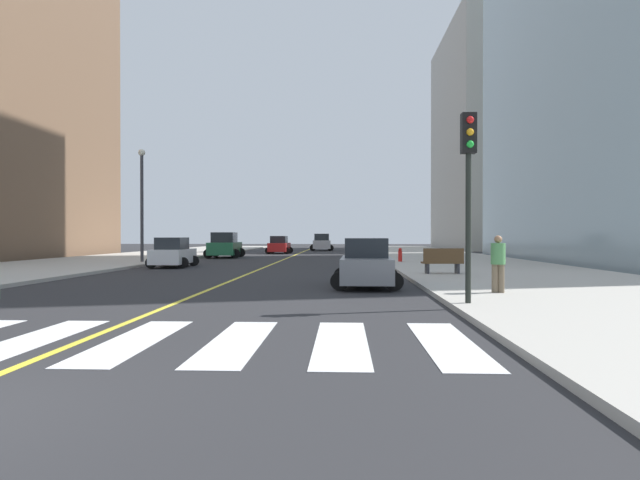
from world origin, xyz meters
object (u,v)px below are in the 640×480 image
pedestrian_waiting_east (498,261)px  car_gray_fifth (366,264)px  car_green_second (225,246)px  car_silver_third (322,243)px  street_lamp (142,195)px  park_bench (443,261)px  car_red_fourth (279,245)px  car_white_nearest (173,253)px  fire_hydrant (400,255)px  traffic_light_near_corner (469,170)px

pedestrian_waiting_east → car_gray_fifth: bearing=-32.2°
pedestrian_waiting_east → car_green_second: bearing=-55.5°
car_silver_third → street_lamp: 32.64m
park_bench → pedestrian_waiting_east: (0.16, -7.84, 0.39)m
car_silver_third → car_red_fourth: (-3.84, -11.07, -0.12)m
car_gray_fifth → park_bench: (3.58, 4.79, -0.12)m
car_white_nearest → car_green_second: bearing=88.3°
car_gray_fifth → pedestrian_waiting_east: 4.84m
car_green_second → car_gray_fifth: bearing=-68.6°
car_red_fourth → fire_hydrant: car_red_fourth is taller
car_white_nearest → car_red_fourth: 23.31m
car_green_second → pedestrian_waiting_east: bearing=-64.5°
car_silver_third → traffic_light_near_corner: 51.43m
traffic_light_near_corner → park_bench: traffic_light_near_corner is taller
car_red_fourth → car_green_second: bearing=-107.0°
car_red_fourth → street_lamp: (-6.52, -19.68, 3.61)m
traffic_light_near_corner → car_green_second: bearing=-66.7°
car_green_second → street_lamp: bearing=-110.2°
car_white_nearest → car_gray_fifth: bearing=-48.3°
pedestrian_waiting_east → traffic_light_near_corner: bearing=66.7°
park_bench → pedestrian_waiting_east: bearing=176.4°
park_bench → car_silver_third: bearing=5.0°
pedestrian_waiting_east → fire_hydrant: (-0.88, 18.62, -0.50)m
car_gray_fifth → street_lamp: street_lamp is taller
car_gray_fifth → car_red_fourth: bearing=-76.4°
park_bench → street_lamp: street_lamp is taller
fire_hydrant → pedestrian_waiting_east: bearing=-87.3°
car_red_fourth → fire_hydrant: 21.45m
car_white_nearest → car_silver_third: size_ratio=0.83×
car_gray_fifth → park_bench: bearing=-125.2°
car_green_second → park_bench: bearing=-56.3°
street_lamp → car_gray_fifth: bearing=-46.9°
car_white_nearest → fire_hydrant: size_ratio=4.38×
car_white_nearest → fire_hydrant: car_white_nearest is taller
pedestrian_waiting_east → street_lamp: (-17.57, 17.82, 3.37)m
car_gray_fifth → street_lamp: (-13.82, 14.77, 3.63)m
car_white_nearest → car_gray_fifth: 15.61m
car_green_second → fire_hydrant: (13.49, -8.95, -0.40)m
car_green_second → car_gray_fifth: (10.63, -24.52, -0.17)m
car_green_second → car_gray_fifth: size_ratio=1.21×
car_white_nearest → park_bench: (14.27, -6.59, -0.12)m
traffic_light_near_corner → pedestrian_waiting_east: bearing=-120.3°
car_gray_fifth → car_green_second: bearing=-65.0°
park_bench → pedestrian_waiting_east: pedestrian_waiting_east is taller
car_silver_third → car_red_fourth: bearing=68.3°
car_green_second → park_bench: (14.21, -19.73, -0.29)m
traffic_light_near_corner → street_lamp: bearing=-51.5°
car_silver_third → car_green_second: bearing=68.6°
car_gray_fifth → park_bench: car_gray_fifth is taller
park_bench → car_green_second: bearing=31.0°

